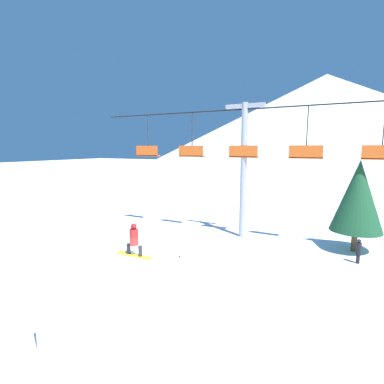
# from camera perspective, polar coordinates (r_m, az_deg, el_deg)

# --- Properties ---
(ground_plane) EXTENTS (220.00, 220.00, 0.00)m
(ground_plane) POSITION_cam_1_polar(r_m,az_deg,el_deg) (10.95, -7.88, -22.49)
(ground_plane) COLOR white
(mountain_ridge) EXTENTS (87.28, 87.28, 21.42)m
(mountain_ridge) POSITION_cam_1_polar(r_m,az_deg,el_deg) (74.36, 23.83, 11.71)
(mountain_ridge) COLOR silver
(mountain_ridge) RESTS_ON ground_plane
(snow_ramp) EXTENTS (2.19, 4.12, 1.83)m
(snow_ramp) POSITION_cam_1_polar(r_m,az_deg,el_deg) (10.29, -13.97, -18.99)
(snow_ramp) COLOR white
(snow_ramp) RESTS_ON ground_plane
(snowboarder) EXTENTS (1.48, 0.31, 1.17)m
(snowboarder) POSITION_cam_1_polar(r_m,az_deg,el_deg) (10.81, -10.97, -9.05)
(snowboarder) COLOR yellow
(snowboarder) RESTS_ON snow_ramp
(chairlift) EXTENTS (21.09, 0.44, 8.29)m
(chairlift) POSITION_cam_1_polar(r_m,az_deg,el_deg) (18.71, 9.80, 6.52)
(chairlift) COLOR #9E9EA3
(chairlift) RESTS_ON ground_plane
(pine_tree_near) EXTENTS (2.65, 2.65, 5.00)m
(pine_tree_near) POSITION_cam_1_polar(r_m,az_deg,el_deg) (18.26, 29.06, -0.66)
(pine_tree_near) COLOR #4C3823
(pine_tree_near) RESTS_ON ground_plane
(distant_skier) EXTENTS (0.24, 0.24, 1.23)m
(distant_skier) POSITION_cam_1_polar(r_m,az_deg,el_deg) (16.89, 29.15, -9.67)
(distant_skier) COLOR black
(distant_skier) RESTS_ON ground_plane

